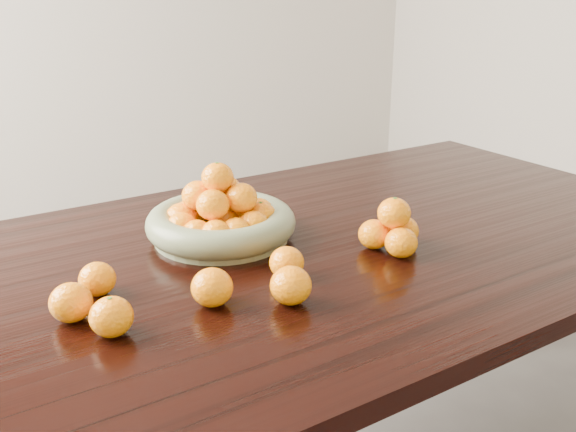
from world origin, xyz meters
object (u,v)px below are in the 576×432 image
orange_pyramid (393,230)px  fruit_bowl (221,219)px  dining_table (286,287)px  loose_orange_0 (111,317)px

orange_pyramid → fruit_bowl: bearing=137.7°
dining_table → loose_orange_0: loose_orange_0 is taller
loose_orange_0 → orange_pyramid: bearing=2.0°
dining_table → orange_pyramid: (0.18, -0.13, 0.13)m
loose_orange_0 → fruit_bowl: bearing=39.1°
dining_table → fruit_bowl: 0.20m
fruit_bowl → loose_orange_0: size_ratio=4.63×
fruit_bowl → loose_orange_0: fruit_bowl is taller
orange_pyramid → loose_orange_0: (-0.60, -0.02, -0.01)m
loose_orange_0 → dining_table: bearing=19.3°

